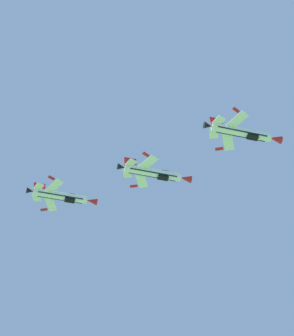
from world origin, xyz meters
TOP-DOWN VIEW (x-y plane):
  - fighter_jet_lead at (25.62, 84.98)m, footprint 15.89×10.32m
  - fighter_jet_left_wing at (9.83, 99.00)m, footprint 15.89×10.43m
  - fighter_jet_right_wing at (-9.76, 111.87)m, footprint 15.89×10.28m

SIDE VIEW (x-z plane):
  - fighter_jet_lead at x=25.62m, z-range 85.47..89.85m
  - fighter_jet_left_wing at x=9.83m, z-range 85.81..90.19m
  - fighter_jet_right_wing at x=-9.76m, z-range 88.34..92.72m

